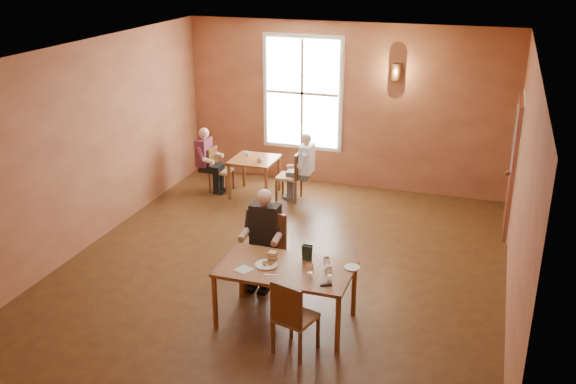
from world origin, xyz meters
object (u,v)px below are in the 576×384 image
(chair_diner_white, at_px, (289,176))
(chair_diner_maroon, at_px, (221,170))
(chair_empty, at_px, (296,316))
(diner_maroon, at_px, (219,161))
(second_table, at_px, (255,177))
(diner_white, at_px, (291,168))
(diner_main, at_px, (264,247))
(chair_diner_main, at_px, (265,255))
(main_table, at_px, (286,295))

(chair_diner_white, bearing_deg, chair_diner_maroon, 90.00)
(chair_empty, distance_m, diner_maroon, 5.18)
(second_table, height_order, diner_white, diner_white)
(diner_main, height_order, chair_diner_white, diner_main)
(diner_maroon, bearing_deg, second_table, 90.00)
(chair_diner_main, bearing_deg, diner_maroon, -57.04)
(main_table, distance_m, diner_white, 3.98)
(second_table, distance_m, chair_diner_white, 0.66)
(main_table, xyz_separation_m, chair_diner_white, (-1.21, 3.80, 0.08))
(diner_white, bearing_deg, diner_maroon, 90.00)
(chair_diner_white, relative_size, diner_maroon, 0.76)
(chair_empty, height_order, chair_diner_white, chair_empty)
(main_table, xyz_separation_m, diner_main, (-0.50, 0.62, 0.27))
(diner_main, xyz_separation_m, diner_white, (-0.68, 3.18, -0.05))
(second_table, bearing_deg, diner_white, 0.00)
(chair_diner_white, bearing_deg, chair_diner_main, -167.26)
(chair_diner_white, relative_size, diner_white, 0.75)
(diner_white, bearing_deg, chair_diner_main, -167.78)
(chair_diner_white, height_order, diner_white, diner_white)
(diner_main, relative_size, second_table, 1.63)
(chair_diner_main, distance_m, second_table, 3.43)
(chair_diner_main, bearing_deg, diner_white, -77.78)
(second_table, bearing_deg, chair_empty, -63.54)
(chair_empty, distance_m, diner_white, 4.57)
(chair_empty, bearing_deg, main_table, 135.37)
(chair_diner_main, height_order, chair_diner_white, chair_diner_main)
(chair_diner_white, relative_size, chair_diner_maroon, 1.08)
(chair_diner_maroon, bearing_deg, diner_white, 90.00)
(chair_diner_main, relative_size, chair_empty, 1.12)
(main_table, height_order, chair_empty, chair_empty)
(chair_diner_main, bearing_deg, chair_diner_white, -77.26)
(chair_diner_main, height_order, diner_main, diner_main)
(chair_empty, xyz_separation_m, diner_maroon, (-2.83, 4.33, 0.12))
(chair_empty, bearing_deg, chair_diner_main, 140.37)
(chair_diner_main, xyz_separation_m, chair_diner_white, (-0.71, 3.15, -0.07))
(main_table, distance_m, chair_diner_main, 0.83)
(diner_white, distance_m, chair_diner_maroon, 1.34)
(second_table, height_order, chair_diner_white, chair_diner_white)
(diner_maroon, bearing_deg, main_table, 33.79)
(main_table, relative_size, chair_diner_white, 1.77)
(diner_maroon, bearing_deg, chair_diner_main, 32.96)
(chair_diner_white, bearing_deg, diner_main, -167.38)
(diner_main, relative_size, diner_maroon, 1.10)
(diner_white, bearing_deg, diner_main, -167.90)
(main_table, xyz_separation_m, chair_diner_main, (-0.50, 0.65, 0.14))
(diner_main, distance_m, diner_white, 3.25)
(chair_diner_maroon, bearing_deg, chair_diner_main, 32.57)
(chair_diner_maroon, xyz_separation_m, diner_maroon, (-0.03, 0.00, 0.17))
(main_table, height_order, chair_diner_white, chair_diner_white)
(chair_diner_main, distance_m, diner_white, 3.22)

